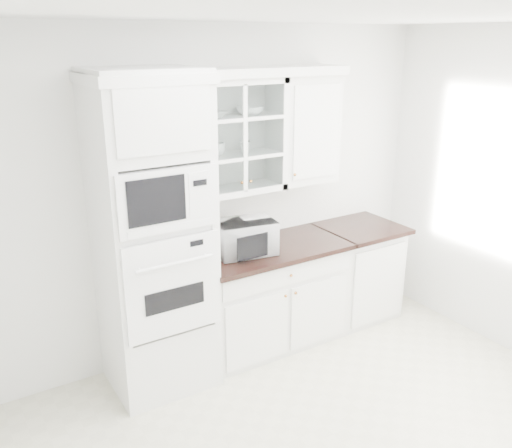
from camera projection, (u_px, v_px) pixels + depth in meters
room_shell at (323, 176)px, 3.33m from camera, size 4.00×3.50×2.70m
oven_column at (154, 238)px, 3.94m from camera, size 0.76×0.68×2.40m
base_cabinet_run at (269, 295)px, 4.72m from camera, size 1.32×0.67×0.92m
extra_base_cabinet at (356, 270)px, 5.21m from camera, size 0.72×0.67×0.92m
upper_cabinet_glass at (234, 136)px, 4.25m from camera, size 0.80×0.33×0.90m
upper_cabinet_solid at (304, 129)px, 4.59m from camera, size 0.55×0.33×0.90m
crown_molding at (223, 73)px, 4.02m from camera, size 2.14×0.38×0.07m
countertop_microwave at (244, 236)px, 4.39m from camera, size 0.53×0.47×0.27m
bowl_a at (211, 114)px, 4.07m from camera, size 0.26×0.26×0.05m
bowl_b at (250, 110)px, 4.24m from camera, size 0.25×0.25×0.07m
cup_a at (216, 149)px, 4.20m from camera, size 0.14×0.14×0.10m
cup_b at (245, 147)px, 4.33m from camera, size 0.10×0.10×0.09m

